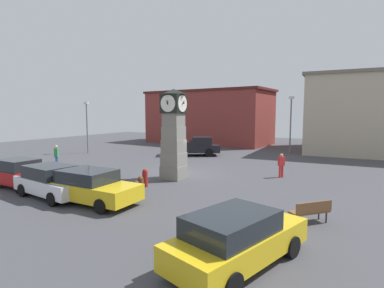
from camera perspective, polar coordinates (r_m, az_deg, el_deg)
The scene contains 16 objects.
ground_plane at distance 20.85m, azimuth -2.24°, elevation -5.72°, with size 67.82×67.82×0.00m, color #424247.
clock_tower at distance 18.99m, azimuth -3.51°, elevation 1.72°, with size 1.66×1.64×5.70m.
bollard_near_tower at distance 14.90m, azimuth -10.56°, elevation -8.65°, with size 0.28×0.28×0.97m.
bollard_mid_row at distance 15.85m, azimuth -9.78°, elevation -7.74°, with size 0.32×0.32×0.97m.
bollard_far_row at distance 17.42m, azimuth -8.94°, elevation -6.36°, with size 0.31×0.31×1.04m.
car_navy_sedan at distance 19.60m, azimuth -29.89°, elevation -4.87°, with size 3.91×1.93×1.60m.
car_near_tower at distance 16.74m, azimuth -25.02°, elevation -6.41°, with size 4.62×2.40×1.57m.
car_by_building at distance 14.91m, azimuth -18.61°, elevation -7.65°, with size 4.54×2.08×1.56m.
car_far_lot at distance 8.76m, azimuth 8.57°, elevation -17.22°, with size 3.10×4.90×1.54m.
pickup_truck at distance 29.63m, azimuth 0.12°, elevation -0.40°, with size 5.66×4.49×1.85m.
bench at distance 12.51m, azimuth 21.71°, elevation -11.66°, with size 1.48×1.53×0.90m.
pedestrian_near_bench at distance 20.44m, azimuth 16.65°, elevation -3.65°, with size 0.44×0.46×1.58m.
pedestrian_crossing_lot at distance 25.00m, azimuth -24.40°, elevation -1.91°, with size 0.43×0.46×1.77m.
street_lamp_near_road at distance 33.01m, azimuth 18.28°, elevation 4.32°, with size 0.50×0.24×5.90m.
street_lamp_far_side at distance 33.10m, azimuth -19.37°, elevation 3.78°, with size 0.50×0.24×5.34m.
warehouse_blue_far at distance 41.90m, azimuth 3.04°, elevation 5.16°, with size 17.91×8.97×7.24m.
Camera 1 is at (10.40, -17.56, 4.23)m, focal length 28.00 mm.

